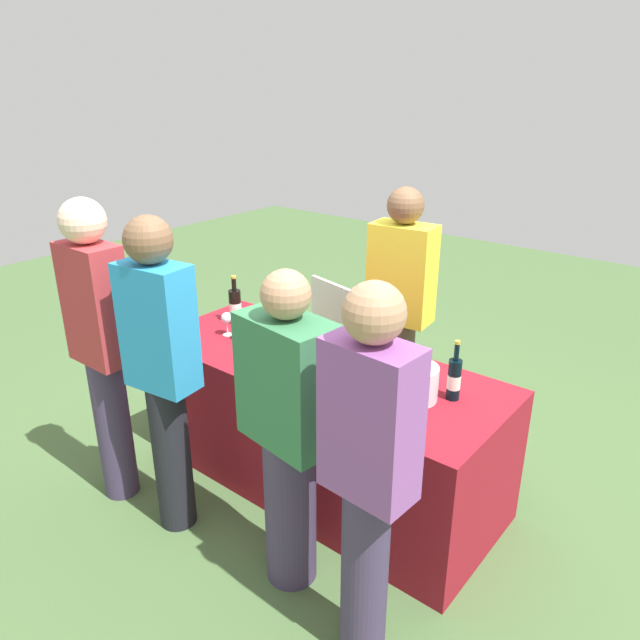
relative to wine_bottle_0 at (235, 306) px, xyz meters
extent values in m
plane|color=#476638|center=(0.79, -0.11, -0.90)|extent=(12.00, 12.00, 0.00)
cube|color=maroon|center=(0.79, -0.11, -0.51)|extent=(2.10, 0.84, 0.78)
cylinder|color=black|center=(0.00, 0.00, 0.00)|extent=(0.08, 0.08, 0.22)
cylinder|color=black|center=(0.00, 0.00, 0.14)|extent=(0.03, 0.03, 0.08)
cylinder|color=gold|center=(0.00, 0.00, 0.19)|extent=(0.03, 0.03, 0.02)
cylinder|color=silver|center=(0.00, 0.00, -0.02)|extent=(0.08, 0.08, 0.08)
cylinder|color=black|center=(0.48, -0.01, 0.00)|extent=(0.07, 0.07, 0.22)
cylinder|color=black|center=(0.48, -0.01, 0.15)|extent=(0.03, 0.03, 0.08)
cylinder|color=black|center=(0.48, -0.01, 0.19)|extent=(0.03, 0.03, 0.02)
cylinder|color=silver|center=(0.48, -0.01, -0.01)|extent=(0.07, 0.07, 0.08)
cylinder|color=black|center=(0.92, 0.02, 0.00)|extent=(0.08, 0.08, 0.23)
cylinder|color=black|center=(0.92, 0.02, 0.16)|extent=(0.03, 0.03, 0.07)
cylinder|color=maroon|center=(0.92, 0.02, 0.20)|extent=(0.03, 0.03, 0.02)
cylinder|color=silver|center=(0.92, 0.02, -0.01)|extent=(0.08, 0.08, 0.08)
cylinder|color=black|center=(1.55, -0.01, -0.01)|extent=(0.06, 0.06, 0.21)
cylinder|color=black|center=(1.55, -0.01, 0.14)|extent=(0.02, 0.02, 0.09)
cylinder|color=gold|center=(1.55, -0.01, 0.19)|extent=(0.03, 0.03, 0.02)
cylinder|color=silver|center=(1.55, -0.01, -0.02)|extent=(0.07, 0.07, 0.07)
cylinder|color=silver|center=(0.11, -0.17, -0.11)|extent=(0.06, 0.06, 0.00)
cylinder|color=silver|center=(0.11, -0.17, -0.07)|extent=(0.01, 0.01, 0.08)
sphere|color=silver|center=(0.11, -0.17, 0.00)|extent=(0.07, 0.07, 0.07)
sphere|color=#590C19|center=(0.11, -0.17, -0.01)|extent=(0.04, 0.04, 0.04)
cylinder|color=silver|center=(0.24, -0.18, -0.11)|extent=(0.06, 0.06, 0.00)
cylinder|color=silver|center=(0.24, -0.18, -0.07)|extent=(0.01, 0.01, 0.07)
sphere|color=silver|center=(0.24, -0.18, -0.01)|extent=(0.06, 0.06, 0.06)
cylinder|color=silver|center=(0.86, -0.28, -0.11)|extent=(0.07, 0.07, 0.00)
cylinder|color=silver|center=(0.86, -0.28, -0.07)|extent=(0.01, 0.01, 0.08)
sphere|color=silver|center=(0.86, -0.28, -0.01)|extent=(0.06, 0.06, 0.06)
sphere|color=#590C19|center=(0.86, -0.28, -0.02)|extent=(0.03, 0.03, 0.03)
cylinder|color=silver|center=(1.29, -0.18, -0.11)|extent=(0.06, 0.06, 0.00)
cylinder|color=silver|center=(1.29, -0.18, -0.07)|extent=(0.01, 0.01, 0.07)
sphere|color=silver|center=(1.29, -0.18, -0.01)|extent=(0.07, 0.07, 0.07)
sphere|color=#590C19|center=(1.29, -0.18, -0.02)|extent=(0.04, 0.04, 0.04)
cylinder|color=silver|center=(1.43, -0.23, -0.11)|extent=(0.06, 0.06, 0.00)
cylinder|color=silver|center=(1.43, -0.23, -0.07)|extent=(0.01, 0.01, 0.08)
sphere|color=silver|center=(1.43, -0.23, 0.00)|extent=(0.06, 0.06, 0.06)
cylinder|color=silver|center=(1.40, -0.13, -0.03)|extent=(0.23, 0.23, 0.17)
cylinder|color=brown|center=(0.84, 0.62, -0.49)|extent=(0.21, 0.21, 0.82)
cube|color=yellow|center=(0.84, 0.62, 0.23)|extent=(0.41, 0.26, 0.62)
sphere|color=brown|center=(0.84, 0.62, 0.65)|extent=(0.22, 0.22, 0.22)
cylinder|color=#3F3351|center=(-0.04, -0.92, -0.47)|extent=(0.19, 0.19, 0.85)
cube|color=#B23338|center=(-0.04, -0.92, 0.27)|extent=(0.35, 0.19, 0.64)
sphere|color=beige|center=(-0.04, -0.92, 0.70)|extent=(0.23, 0.23, 0.23)
cylinder|color=black|center=(0.42, -0.88, -0.48)|extent=(0.19, 0.19, 0.83)
cube|color=#268CCC|center=(0.42, -0.88, 0.25)|extent=(0.37, 0.24, 0.62)
sphere|color=brown|center=(0.42, -0.88, 0.67)|extent=(0.23, 0.23, 0.23)
cylinder|color=#3F3351|center=(1.15, -0.77, -0.51)|extent=(0.24, 0.24, 0.77)
cube|color=#337247|center=(1.15, -0.77, 0.15)|extent=(0.47, 0.30, 0.57)
sphere|color=tan|center=(1.15, -0.77, 0.55)|extent=(0.21, 0.21, 0.21)
cylinder|color=#3F3351|center=(1.65, -0.88, -0.49)|extent=(0.19, 0.19, 0.81)
cube|color=#8C4C99|center=(1.65, -0.88, 0.21)|extent=(0.36, 0.21, 0.61)
sphere|color=tan|center=(1.65, -0.88, 0.63)|extent=(0.22, 0.22, 0.22)
cube|color=white|center=(0.04, 1.01, -0.51)|extent=(0.61, 0.17, 0.78)
camera|label=1|loc=(2.66, -2.41, 1.34)|focal=33.36mm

